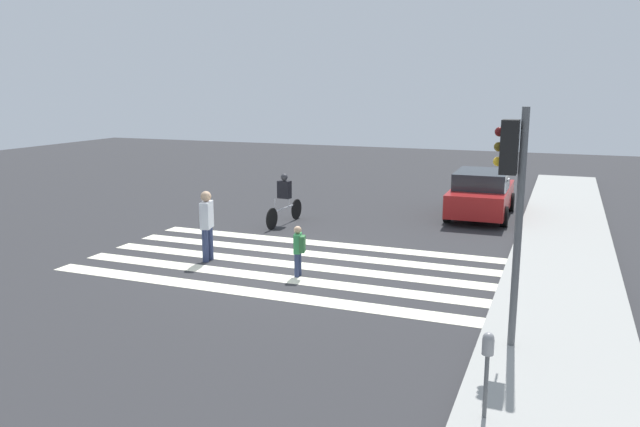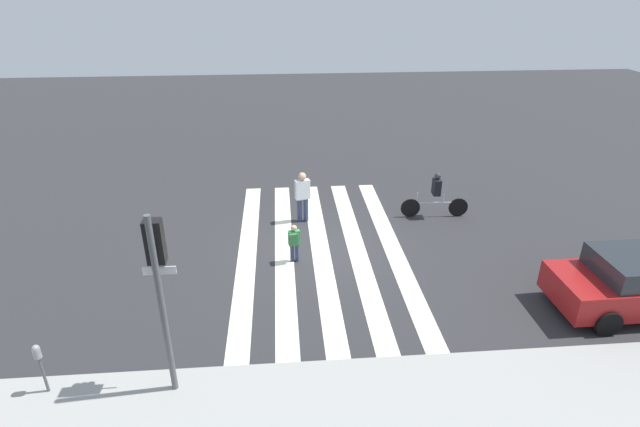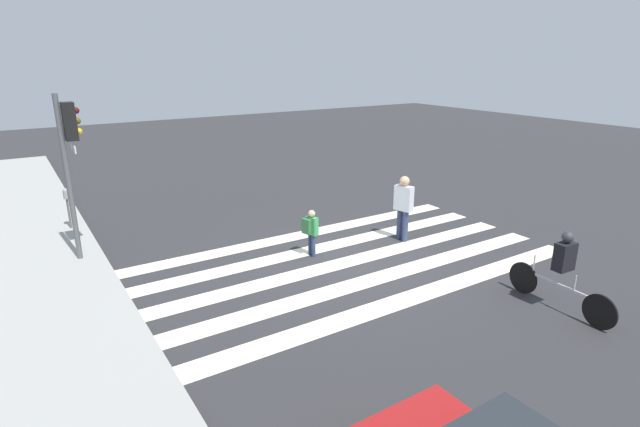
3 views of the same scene
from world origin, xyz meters
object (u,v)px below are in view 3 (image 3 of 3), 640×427
object	(u,v)px
pedestrian_child_with_backpack	(403,204)
cyclist_far_lane	(563,268)
traffic_light	(70,147)
parking_meter	(67,200)
pedestrian_adult_blue_shirt	(311,229)

from	to	relation	value
pedestrian_child_with_backpack	cyclist_far_lane	bearing A→B (deg)	164.47
traffic_light	parking_meter	distance (m)	3.09
traffic_light	parking_meter	world-z (taller)	traffic_light
cyclist_far_lane	pedestrian_child_with_backpack	bearing A→B (deg)	2.88
parking_meter	pedestrian_child_with_backpack	size ratio (longest dim) A/B	0.73
traffic_light	pedestrian_adult_blue_shirt	world-z (taller)	traffic_light
traffic_light	pedestrian_child_with_backpack	xyz separation A→B (m)	(-2.94, -7.40, -1.79)
pedestrian_adult_blue_shirt	parking_meter	bearing A→B (deg)	-150.32
traffic_light	cyclist_far_lane	world-z (taller)	traffic_light
pedestrian_child_with_backpack	pedestrian_adult_blue_shirt	size ratio (longest dim) A/B	1.50
parking_meter	pedestrian_child_with_backpack	world-z (taller)	pedestrian_child_with_backpack
cyclist_far_lane	traffic_light	bearing A→B (deg)	47.62
traffic_light	parking_meter	xyz separation A→B (m)	(2.49, 0.02, -1.83)
pedestrian_child_with_backpack	cyclist_far_lane	distance (m)	4.55
pedestrian_child_with_backpack	cyclist_far_lane	world-z (taller)	pedestrian_child_with_backpack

